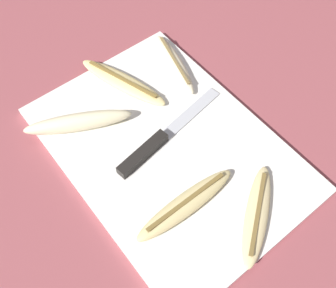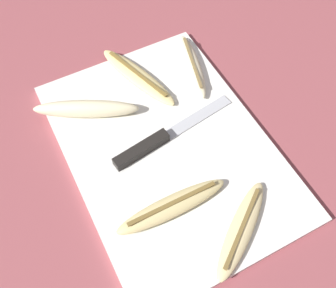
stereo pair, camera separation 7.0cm
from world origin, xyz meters
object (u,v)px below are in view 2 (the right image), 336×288
(knife, at_px, (153,143))
(banana_spotted_left, at_px, (172,206))
(banana_mellow_near, at_px, (241,229))
(banana_pale_long, at_px, (86,109))
(banana_golden_short, at_px, (138,76))
(banana_bright_far, at_px, (192,66))

(knife, distance_m, banana_spotted_left, 0.13)
(knife, distance_m, banana_mellow_near, 0.21)
(banana_spotted_left, bearing_deg, banana_pale_long, -167.83)
(banana_mellow_near, xyz_separation_m, banana_golden_short, (-0.36, -0.01, 0.00))
(banana_mellow_near, height_order, banana_golden_short, same)
(banana_spotted_left, xyz_separation_m, banana_pale_long, (-0.24, -0.05, 0.01))
(banana_spotted_left, relative_size, banana_bright_far, 1.12)
(knife, xyz_separation_m, banana_spotted_left, (0.12, -0.03, 0.00))
(banana_mellow_near, relative_size, banana_bright_far, 0.96)
(banana_spotted_left, relative_size, banana_pale_long, 1.03)
(banana_spotted_left, height_order, banana_bright_far, banana_spotted_left)
(banana_pale_long, bearing_deg, knife, 34.06)
(banana_spotted_left, bearing_deg, banana_mellow_near, 43.27)
(banana_pale_long, relative_size, banana_bright_far, 1.09)
(banana_pale_long, height_order, banana_bright_far, banana_pale_long)
(banana_golden_short, distance_m, banana_bright_far, 0.11)
(banana_spotted_left, distance_m, banana_bright_far, 0.31)
(knife, height_order, banana_bright_far, banana_bright_far)
(banana_mellow_near, bearing_deg, knife, -166.21)
(knife, height_order, banana_pale_long, banana_pale_long)
(banana_spotted_left, relative_size, banana_mellow_near, 1.17)
(banana_pale_long, xyz_separation_m, banana_golden_short, (-0.03, 0.12, -0.01))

